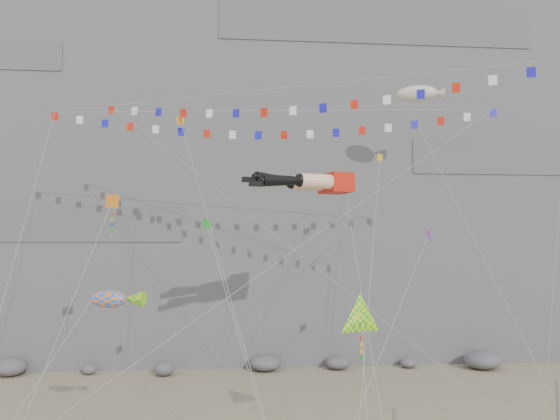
# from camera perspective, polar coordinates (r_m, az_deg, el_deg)

# --- Properties ---
(cliff) EXTENTS (80.00, 28.00, 50.00)m
(cliff) POSITION_cam_1_polar(r_m,az_deg,el_deg) (62.00, -2.40, 10.08)
(cliff) COLOR slate
(cliff) RESTS_ON ground
(talus_boulders) EXTENTS (60.00, 3.00, 1.20)m
(talus_boulders) POSITION_cam_1_polar(r_m,az_deg,el_deg) (46.25, -1.55, -15.72)
(talus_boulders) COLOR slate
(talus_boulders) RESTS_ON ground
(anchor_pole_right) EXTENTS (0.12, 0.12, 3.74)m
(anchor_pole_right) POSITION_cam_1_polar(r_m,az_deg,el_deg) (31.01, 27.06, -18.94)
(anchor_pole_right) COLOR gray
(anchor_pole_right) RESTS_ON ground
(legs_kite) EXTENTS (6.91, 14.63, 19.36)m
(legs_kite) POSITION_cam_1_polar(r_m,az_deg,el_deg) (33.19, 3.10, 2.92)
(legs_kite) COLOR red
(legs_kite) RESTS_ON ground
(flag_banner_upper) EXTENTS (29.35, 13.95, 26.67)m
(flag_banner_upper) POSITION_cam_1_polar(r_m,az_deg,el_deg) (37.26, -0.96, 10.30)
(flag_banner_upper) COLOR red
(flag_banner_upper) RESTS_ON ground
(flag_banner_lower) EXTENTS (25.82, 12.07, 23.34)m
(flag_banner_lower) POSITION_cam_1_polar(r_m,az_deg,el_deg) (33.84, 2.95, 12.83)
(flag_banner_lower) COLOR red
(flag_banner_lower) RESTS_ON ground
(harlequin_kite) EXTENTS (3.68, 8.88, 15.29)m
(harlequin_kite) POSITION_cam_1_polar(r_m,az_deg,el_deg) (33.03, -17.16, 0.75)
(harlequin_kite) COLOR red
(harlequin_kite) RESTS_ON ground
(fish_windsock) EXTENTS (6.47, 5.29, 9.90)m
(fish_windsock) POSITION_cam_1_polar(r_m,az_deg,el_deg) (28.33, -17.51, -8.91)
(fish_windsock) COLOR orange
(fish_windsock) RESTS_ON ground
(delta_kite) EXTENTS (2.53, 7.19, 9.42)m
(delta_kite) POSITION_cam_1_polar(r_m,az_deg,el_deg) (26.62, 8.51, -11.26)
(delta_kite) COLOR yellow
(delta_kite) RESTS_ON ground
(blimp_windsock) EXTENTS (4.86, 16.08, 26.36)m
(blimp_windsock) POSITION_cam_1_polar(r_m,az_deg,el_deg) (43.71, 14.10, 11.66)
(blimp_windsock) COLOR beige
(blimp_windsock) RESTS_ON ground
(small_kite_a) EXTENTS (6.37, 15.82, 24.61)m
(small_kite_a) POSITION_cam_1_polar(r_m,az_deg,el_deg) (36.91, -10.21, 8.64)
(small_kite_a) COLOR orange
(small_kite_a) RESTS_ON ground
(small_kite_b) EXTENTS (9.35, 11.83, 17.85)m
(small_kite_b) POSITION_cam_1_polar(r_m,az_deg,el_deg) (34.71, 15.14, -2.85)
(small_kite_b) COLOR #721B9F
(small_kite_b) RESTS_ON ground
(small_kite_c) EXTENTS (4.20, 7.54, 13.70)m
(small_kite_c) POSITION_cam_1_polar(r_m,az_deg,el_deg) (29.14, -7.62, -1.79)
(small_kite_c) COLOR #16921A
(small_kite_c) RESTS_ON ground
(small_kite_d) EXTENTS (6.24, 16.13, 23.21)m
(small_kite_d) POSITION_cam_1_polar(r_m,az_deg,el_deg) (38.90, 10.36, 4.96)
(small_kite_d) COLOR gold
(small_kite_d) RESTS_ON ground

